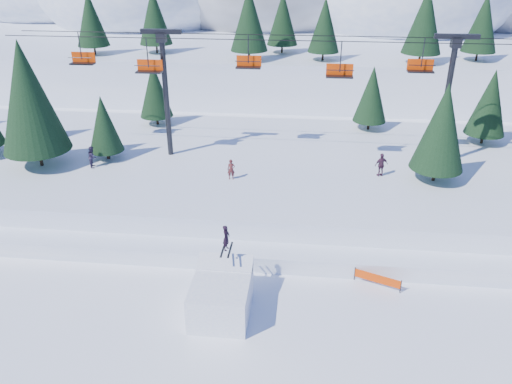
# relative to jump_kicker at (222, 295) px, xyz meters

# --- Properties ---
(ground) EXTENTS (160.00, 160.00, 0.00)m
(ground) POSITION_rel_jump_kicker_xyz_m (1.77, -1.12, -1.16)
(ground) COLOR white
(ground) RESTS_ON ground
(mid_shelf) EXTENTS (70.00, 22.00, 2.50)m
(mid_shelf) POSITION_rel_jump_kicker_xyz_m (1.77, 16.88, 0.09)
(mid_shelf) COLOR white
(mid_shelf) RESTS_ON ground
(berm) EXTENTS (70.00, 6.00, 1.10)m
(berm) POSITION_rel_jump_kicker_xyz_m (1.77, 6.88, -0.61)
(berm) COLOR white
(berm) RESTS_ON ground
(mountain_ridge) EXTENTS (119.00, 60.00, 26.46)m
(mountain_ridge) POSITION_rel_jump_kicker_xyz_m (-3.33, 72.27, 8.48)
(mountain_ridge) COLOR white
(mountain_ridge) RESTS_ON ground
(jump_kicker) EXTENTS (3.14, 4.37, 4.73)m
(jump_kicker) POSITION_rel_jump_kicker_xyz_m (0.00, 0.00, 0.00)
(jump_kicker) COLOR white
(jump_kicker) RESTS_ON ground
(chairlift) EXTENTS (46.00, 3.21, 10.28)m
(chairlift) POSITION_rel_jump_kicker_xyz_m (3.46, 16.93, 8.16)
(chairlift) COLOR black
(chairlift) RESTS_ON mid_shelf
(conifer_stand) EXTENTS (63.78, 16.10, 9.97)m
(conifer_stand) POSITION_rel_jump_kicker_xyz_m (7.00, 17.26, 5.92)
(conifer_stand) COLOR black
(conifer_stand) RESTS_ON mid_shelf
(distant_skiers) EXTENTS (30.32, 9.33, 1.85)m
(distant_skiers) POSITION_rel_jump_kicker_xyz_m (2.58, 15.34, 2.20)
(distant_skiers) COLOR #2A223B
(distant_skiers) RESTS_ON mid_shelf
(banner_near) EXTENTS (2.66, 1.10, 0.90)m
(banner_near) POSITION_rel_jump_kicker_xyz_m (8.89, 3.34, -0.62)
(banner_near) COLOR black
(banner_near) RESTS_ON ground
(banner_far) EXTENTS (2.85, 0.35, 0.90)m
(banner_far) POSITION_rel_jump_kicker_xyz_m (10.60, 5.61, -0.62)
(banner_far) COLOR black
(banner_far) RESTS_ON ground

